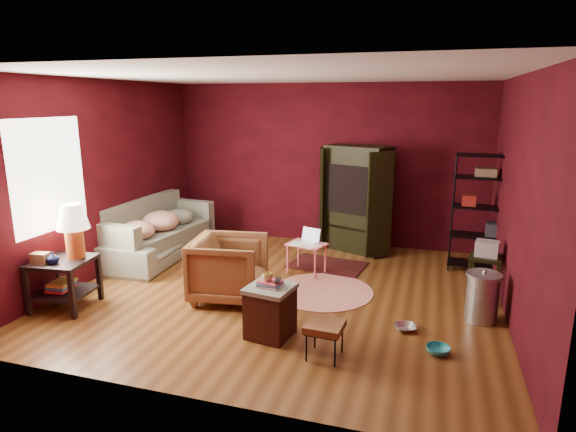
% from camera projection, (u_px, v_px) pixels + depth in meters
% --- Properties ---
extents(room, '(5.54, 5.04, 2.84)m').
position_uv_depth(room, '(280.00, 189.00, 6.13)').
color(room, brown).
rests_on(room, ground).
extents(sofa, '(0.74, 2.22, 0.86)m').
position_uv_depth(sofa, '(159.00, 232.00, 7.79)').
color(sofa, gray).
rests_on(sofa, ground).
extents(armchair, '(0.94, 0.98, 0.90)m').
position_uv_depth(armchair, '(229.00, 265.00, 6.14)').
color(armchair, black).
rests_on(armchair, ground).
extents(pet_bowl_steel, '(0.25, 0.13, 0.24)m').
position_uv_depth(pet_bowl_steel, '(406.00, 320.00, 5.35)').
color(pet_bowl_steel, silver).
rests_on(pet_bowl_steel, ground).
extents(pet_bowl_turquoise, '(0.25, 0.14, 0.24)m').
position_uv_depth(pet_bowl_turquoise, '(439.00, 343.00, 4.85)').
color(pet_bowl_turquoise, teal).
rests_on(pet_bowl_turquoise, ground).
extents(vase, '(0.17, 0.17, 0.14)m').
position_uv_depth(vase, '(53.00, 258.00, 5.68)').
color(vase, '#0B1439').
rests_on(vase, side_table).
extents(mug, '(0.12, 0.10, 0.11)m').
position_uv_depth(mug, '(267.00, 276.00, 5.08)').
color(mug, tan).
rests_on(mug, hamper).
extents(side_table, '(0.73, 0.73, 1.29)m').
position_uv_depth(side_table, '(68.00, 246.00, 5.84)').
color(side_table, black).
rests_on(side_table, ground).
extents(sofa_cushions, '(1.06, 2.15, 0.87)m').
position_uv_depth(sofa_cushions, '(155.00, 232.00, 7.79)').
color(sofa_cushions, gray).
rests_on(sofa_cushions, sofa).
extents(hamper, '(0.53, 0.53, 0.66)m').
position_uv_depth(hamper, '(270.00, 310.00, 5.18)').
color(hamper, '#3B190D').
rests_on(hamper, ground).
extents(footstool, '(0.38, 0.38, 0.37)m').
position_uv_depth(footstool, '(325.00, 327.00, 4.74)').
color(footstool, black).
rests_on(footstool, ground).
extents(rug_round, '(1.38, 1.38, 0.01)m').
position_uv_depth(rug_round, '(323.00, 291.00, 6.46)').
color(rug_round, '#F7E4CE').
rests_on(rug_round, ground).
extents(rug_oriental, '(1.22, 0.90, 0.01)m').
position_uv_depth(rug_oriental, '(327.00, 265.00, 7.47)').
color(rug_oriental, '#4F1515').
rests_on(rug_oriental, ground).
extents(laptop_desk, '(0.62, 0.53, 0.67)m').
position_uv_depth(laptop_desk, '(307.00, 247.00, 7.06)').
color(laptop_desk, '#FF7477').
rests_on(laptop_desk, ground).
extents(tv_armoire, '(1.31, 1.03, 1.78)m').
position_uv_depth(tv_armoire, '(356.00, 197.00, 8.08)').
color(tv_armoire, black).
rests_on(tv_armoire, ground).
extents(wire_shelving, '(0.88, 0.42, 1.75)m').
position_uv_depth(wire_shelving, '(483.00, 208.00, 7.05)').
color(wire_shelving, black).
rests_on(wire_shelving, ground).
extents(small_stand, '(0.45, 0.45, 0.78)m').
position_uv_depth(small_stand, '(486.00, 256.00, 6.08)').
color(small_stand, black).
rests_on(small_stand, ground).
extents(trash_can, '(0.47, 0.47, 0.62)m').
position_uv_depth(trash_can, '(482.00, 297.00, 5.55)').
color(trash_can, '#AEB2B6').
rests_on(trash_can, ground).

